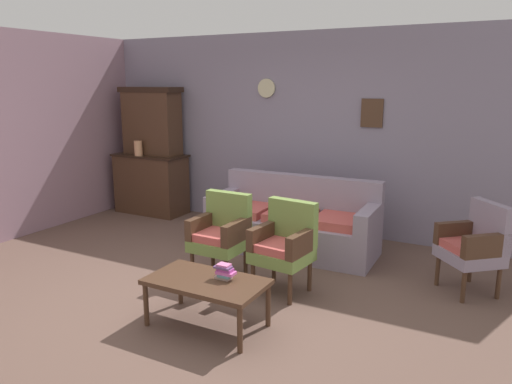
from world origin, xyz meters
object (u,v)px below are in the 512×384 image
coffee_table (207,285)px  book_stack_on_table (225,272)px  floral_couch (293,225)px  vase_on_cabinet (138,148)px  side_cabinet (151,184)px  armchair_by_doorway (285,243)px  armchair_near_cabinet (221,232)px  wingback_chair_by_fireplace (475,243)px

coffee_table → book_stack_on_table: size_ratio=5.66×
floral_couch → coffee_table: 2.11m
vase_on_cabinet → coffee_table: bearing=-40.8°
side_cabinet → armchair_by_doorway: 3.57m
side_cabinet → floral_couch: bearing=-12.4°
armchair_by_doorway → side_cabinet: bearing=150.9°
armchair_near_cabinet → vase_on_cabinet: bearing=147.7°
side_cabinet → armchair_by_doorway: side_cabinet is taller
side_cabinet → armchair_near_cabinet: (2.39, -1.73, 0.03)m
wingback_chair_by_fireplace → coffee_table: size_ratio=0.90×
side_cabinet → coffee_table: bearing=-43.5°
vase_on_cabinet → floral_couch: size_ratio=0.11×
vase_on_cabinet → coffee_table: (2.92, -2.52, -0.67)m
vase_on_cabinet → coffee_table: 3.91m
floral_couch → wingback_chair_by_fireplace: 2.08m
side_cabinet → wingback_chair_by_fireplace: side_cabinet is taller
floral_couch → book_stack_on_table: bearing=-82.6°
side_cabinet → wingback_chair_by_fireplace: bearing=-10.4°
vase_on_cabinet → armchair_near_cabinet: bearing=-32.3°
coffee_table → floral_couch: bearing=93.6°
wingback_chair_by_fireplace → armchair_near_cabinet: bearing=-160.2°
side_cabinet → armchair_near_cabinet: 2.95m
vase_on_cabinet → wingback_chair_by_fireplace: bearing=-8.2°
coffee_table → wingback_chair_by_fireplace: bearing=43.5°
side_cabinet → vase_on_cabinet: bearing=-112.0°
vase_on_cabinet → armchair_near_cabinet: size_ratio=0.26×
side_cabinet → coffee_table: 3.92m
book_stack_on_table → armchair_by_doorway: bearing=80.7°
floral_couch → wingback_chair_by_fireplace: size_ratio=2.28×
side_cabinet → book_stack_on_table: 3.96m
wingback_chair_by_fireplace → coffee_table: wingback_chair_by_fireplace is taller
armchair_near_cabinet → book_stack_on_table: size_ratio=5.09×
floral_couch → armchair_near_cabinet: same height
armchair_near_cabinet → wingback_chair_by_fireplace: 2.53m
armchair_by_doorway → coffee_table: size_ratio=0.90×
coffee_table → book_stack_on_table: bearing=32.0°
floral_couch → armchair_by_doorway: bearing=-70.3°
vase_on_cabinet → coffee_table: size_ratio=0.23×
armchair_near_cabinet → armchair_by_doorway: 0.73m
vase_on_cabinet → side_cabinet: bearing=68.0°
vase_on_cabinet → armchair_near_cabinet: (2.46, -1.55, -0.55)m
side_cabinet → book_stack_on_table: bearing=-41.3°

